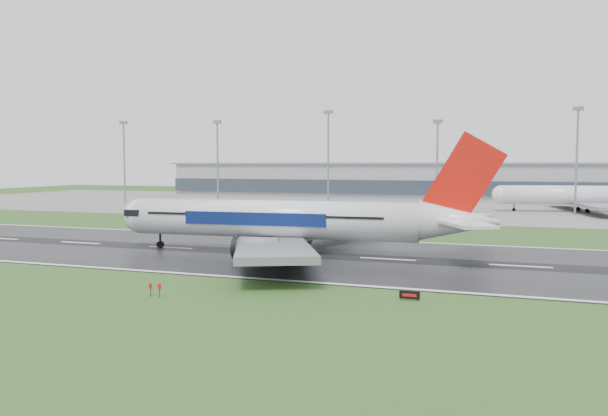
% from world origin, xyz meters
% --- Properties ---
extents(ground, '(520.00, 520.00, 0.00)m').
position_xyz_m(ground, '(0.00, 0.00, 0.00)').
color(ground, '#254A1B').
rests_on(ground, ground).
extents(runway, '(400.00, 45.00, 0.10)m').
position_xyz_m(runway, '(0.00, 0.00, 0.05)').
color(runway, black).
rests_on(runway, ground).
extents(apron, '(400.00, 130.00, 0.08)m').
position_xyz_m(apron, '(0.00, 125.00, 0.04)').
color(apron, slate).
rests_on(apron, ground).
extents(terminal, '(240.00, 36.00, 15.00)m').
position_xyz_m(terminal, '(0.00, 185.00, 7.50)').
color(terminal, gray).
rests_on(terminal, ground).
extents(main_airliner, '(69.60, 66.69, 19.39)m').
position_xyz_m(main_airliner, '(4.27, 1.06, 9.79)').
color(main_airliner, silver).
rests_on(main_airliner, runway).
extents(parked_airliner, '(68.15, 65.06, 17.05)m').
position_xyz_m(parked_airliner, '(59.52, 113.00, 8.60)').
color(parked_airliner, silver).
rests_on(parked_airliner, apron).
extents(runway_sign, '(2.30, 0.76, 1.04)m').
position_xyz_m(runway_sign, '(27.87, -27.38, 0.52)').
color(runway_sign, black).
rests_on(runway_sign, ground).
extents(floodmast_0, '(0.64, 0.64, 30.35)m').
position_xyz_m(floodmast_0, '(-101.99, 100.00, 15.18)').
color(floodmast_0, gray).
rests_on(floodmast_0, ground).
extents(floodmast_1, '(0.64, 0.64, 29.67)m').
position_xyz_m(floodmast_1, '(-62.08, 100.00, 14.83)').
color(floodmast_1, gray).
rests_on(floodmast_1, ground).
extents(floodmast_2, '(0.64, 0.64, 32.02)m').
position_xyz_m(floodmast_2, '(-20.32, 100.00, 16.01)').
color(floodmast_2, gray).
rests_on(floodmast_2, ground).
extents(floodmast_3, '(0.64, 0.64, 28.05)m').
position_xyz_m(floodmast_3, '(15.90, 100.00, 14.03)').
color(floodmast_3, gray).
rests_on(floodmast_3, ground).
extents(floodmast_4, '(0.64, 0.64, 30.93)m').
position_xyz_m(floodmast_4, '(56.52, 100.00, 15.47)').
color(floodmast_4, gray).
rests_on(floodmast_4, ground).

